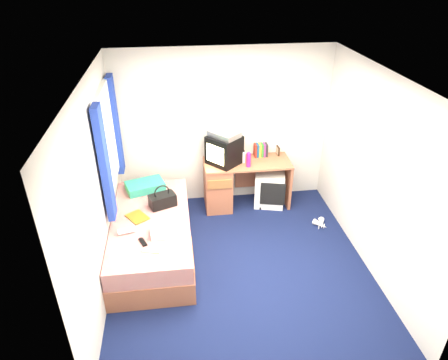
{
  "coord_description": "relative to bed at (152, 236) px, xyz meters",
  "views": [
    {
      "loc": [
        -0.71,
        -3.83,
        3.48
      ],
      "look_at": [
        -0.12,
        0.7,
        0.88
      ],
      "focal_mm": 32.0,
      "sensor_mm": 36.0,
      "label": 1
    }
  ],
  "objects": [
    {
      "name": "handbag",
      "position": [
        0.16,
        0.28,
        0.36
      ],
      "size": [
        0.39,
        0.3,
        0.31
      ],
      "rotation": [
        0.0,
        0.0,
        0.37
      ],
      "color": "black",
      "rests_on": "bed"
    },
    {
      "name": "storage_cube",
      "position": [
        1.79,
        0.99,
        0.01
      ],
      "size": [
        0.53,
        0.53,
        0.55
      ],
      "primitive_type": "cube",
      "rotation": [
        0.0,
        0.0,
        -0.24
      ],
      "color": "white",
      "rests_on": "ground"
    },
    {
      "name": "window_assembly",
      "position": [
        -0.45,
        0.48,
        1.15
      ],
      "size": [
        0.11,
        1.42,
        1.4
      ],
      "color": "silver",
      "rests_on": "room_shell"
    },
    {
      "name": "pillow",
      "position": [
        -0.09,
        0.74,
        0.33
      ],
      "size": [
        0.59,
        0.47,
        0.11
      ],
      "primitive_type": "cube",
      "rotation": [
        0.0,
        0.0,
        0.31
      ],
      "color": "#186CA0",
      "rests_on": "bed"
    },
    {
      "name": "white_heels",
      "position": [
        2.41,
        0.27,
        -0.23
      ],
      "size": [
        0.21,
        0.25,
        0.09
      ],
      "color": "white",
      "rests_on": "ground"
    },
    {
      "name": "picture_frame",
      "position": [
        1.94,
        1.18,
        0.55
      ],
      "size": [
        0.03,
        0.12,
        0.14
      ],
      "primitive_type": "cube",
      "rotation": [
        0.0,
        0.0,
        0.06
      ],
      "color": "black",
      "rests_on": "desk"
    },
    {
      "name": "magazine",
      "position": [
        -0.17,
        0.05,
        0.28
      ],
      "size": [
        0.33,
        0.35,
        0.01
      ],
      "primitive_type": "cube",
      "rotation": [
        0.0,
        0.0,
        0.6
      ],
      "color": "gold",
      "rests_on": "bed"
    },
    {
      "name": "colour_swatch_fan",
      "position": [
        0.02,
        -0.65,
        0.28
      ],
      "size": [
        0.23,
        0.12,
        0.01
      ],
      "primitive_type": "cube",
      "rotation": [
        0.0,
        0.0,
        -0.28
      ],
      "color": "yellow",
      "rests_on": "bed"
    },
    {
      "name": "pink_water_bottle",
      "position": [
        1.42,
        0.86,
        0.59
      ],
      "size": [
        0.08,
        0.08,
        0.21
      ],
      "primitive_type": "cylinder",
      "rotation": [
        0.0,
        0.0,
        0.19
      ],
      "color": "#D71E78",
      "rests_on": "desk"
    },
    {
      "name": "aerosol_can",
      "position": [
        1.37,
        0.99,
        0.57
      ],
      "size": [
        0.06,
        0.06,
        0.18
      ],
      "primitive_type": "cylinder",
      "rotation": [
        0.0,
        0.0,
        -0.24
      ],
      "color": "white",
      "rests_on": "desk"
    },
    {
      "name": "remote_control",
      "position": [
        -0.07,
        -0.48,
        0.28
      ],
      "size": [
        0.11,
        0.17,
        0.02
      ],
      "primitive_type": "cube",
      "rotation": [
        0.0,
        0.0,
        0.42
      ],
      "color": "black",
      "rests_on": "bed"
    },
    {
      "name": "bed",
      "position": [
        0.0,
        0.0,
        0.0
      ],
      "size": [
        1.01,
        2.0,
        0.54
      ],
      "color": "#AA6446",
      "rests_on": "ground"
    },
    {
      "name": "book_row",
      "position": [
        1.67,
        1.18,
        0.58
      ],
      "size": [
        0.2,
        0.13,
        0.2
      ],
      "color": "maroon",
      "rests_on": "desk"
    },
    {
      "name": "ground",
      "position": [
        1.1,
        -0.42,
        -0.27
      ],
      "size": [
        3.4,
        3.4,
        0.0
      ],
      "primitive_type": "plane",
      "color": "#0C1438",
      "rests_on": "ground"
    },
    {
      "name": "water_bottle",
      "position": [
        -0.28,
        -0.27,
        0.31
      ],
      "size": [
        0.21,
        0.11,
        0.07
      ],
      "primitive_type": "cylinder",
      "rotation": [
        0.0,
        1.57,
        0.22
      ],
      "color": "silver",
      "rests_on": "bed"
    },
    {
      "name": "crt_tv",
      "position": [
        1.08,
        1.02,
        0.7
      ],
      "size": [
        0.58,
        0.58,
        0.43
      ],
      "rotation": [
        0.0,
        0.0,
        -0.84
      ],
      "color": "black",
      "rests_on": "desk"
    },
    {
      "name": "desk",
      "position": [
        1.15,
        1.01,
        0.14
      ],
      "size": [
        1.3,
        0.55,
        0.75
      ],
      "color": "#AA6446",
      "rests_on": "ground"
    },
    {
      "name": "vcr",
      "position": [
        1.08,
        1.02,
        0.95
      ],
      "size": [
        0.5,
        0.51,
        0.08
      ],
      "primitive_type": "cube",
      "rotation": [
        0.0,
        0.0,
        -0.84
      ],
      "color": "#B3B3B5",
      "rests_on": "crt_tv"
    },
    {
      "name": "room_shell",
      "position": [
        1.1,
        -0.42,
        1.18
      ],
      "size": [
        3.4,
        3.4,
        3.4
      ],
      "color": "white",
      "rests_on": "ground"
    },
    {
      "name": "towel",
      "position": [
        0.15,
        -0.35,
        0.32
      ],
      "size": [
        0.28,
        0.23,
        0.09
      ],
      "primitive_type": "cube",
      "rotation": [
        0.0,
        0.0,
        0.03
      ],
      "color": "silver",
      "rests_on": "bed"
    }
  ]
}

